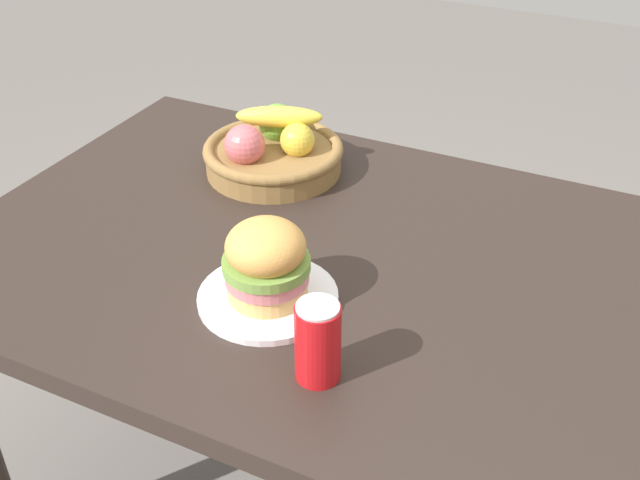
{
  "coord_description": "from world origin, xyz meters",
  "views": [
    {
      "loc": [
        0.44,
        -1.01,
        1.52
      ],
      "look_at": [
        -0.03,
        -0.05,
        0.81
      ],
      "focal_mm": 43.19,
      "sensor_mm": 36.0,
      "label": 1
    }
  ],
  "objects_px": {
    "soda_can": "(318,342)",
    "fruit_basket": "(273,151)",
    "sandwich": "(266,261)",
    "plate": "(268,297)"
  },
  "relations": [
    {
      "from": "soda_can",
      "to": "fruit_basket",
      "type": "height_order",
      "value": "fruit_basket"
    },
    {
      "from": "sandwich",
      "to": "soda_can",
      "type": "height_order",
      "value": "sandwich"
    },
    {
      "from": "sandwich",
      "to": "fruit_basket",
      "type": "xyz_separation_m",
      "value": [
        -0.2,
        0.39,
        -0.03
      ]
    },
    {
      "from": "sandwich",
      "to": "fruit_basket",
      "type": "relative_size",
      "value": 0.48
    },
    {
      "from": "sandwich",
      "to": "fruit_basket",
      "type": "bearing_deg",
      "value": 117.47
    },
    {
      "from": "plate",
      "to": "soda_can",
      "type": "bearing_deg",
      "value": -39.06
    },
    {
      "from": "plate",
      "to": "soda_can",
      "type": "distance_m",
      "value": 0.2
    },
    {
      "from": "plate",
      "to": "fruit_basket",
      "type": "relative_size",
      "value": 0.79
    },
    {
      "from": "plate",
      "to": "soda_can",
      "type": "height_order",
      "value": "soda_can"
    },
    {
      "from": "sandwich",
      "to": "plate",
      "type": "bearing_deg",
      "value": 63.43
    }
  ]
}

